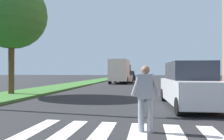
% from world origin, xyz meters
% --- Properties ---
extents(ground_plane, '(140.00, 140.00, 0.00)m').
position_xyz_m(ground_plane, '(0.00, 30.00, 0.00)').
color(ground_plane, '#262628').
extents(crosswalk, '(5.85, 2.20, 0.01)m').
position_xyz_m(crosswalk, '(0.00, 8.03, 0.00)').
color(crosswalk, silver).
rests_on(crosswalk, ground_plane).
extents(median_strip, '(3.36, 64.00, 0.15)m').
position_xyz_m(median_strip, '(-7.97, 28.00, 0.07)').
color(median_strip, '#386B2D').
rests_on(median_strip, ground_plane).
extents(tree_mid, '(4.44, 4.44, 7.30)m').
position_xyz_m(tree_mid, '(-8.32, 14.90, 5.21)').
color(tree_mid, '#4C3823').
rests_on(tree_mid, median_strip).
extents(traffic_light_gantry, '(9.17, 0.30, 6.00)m').
position_xyz_m(traffic_light_gantry, '(-3.88, 10.49, 4.37)').
color(traffic_light_gantry, gold).
rests_on(traffic_light_gantry, median_strip).
extents(pedestrian_performer, '(0.75, 0.28, 1.69)m').
position_xyz_m(pedestrian_performer, '(0.18, 8.27, 0.93)').
color(pedestrian_performer, gray).
rests_on(pedestrian_performer, ground_plane).
extents(suv_crossing, '(2.24, 4.71, 1.97)m').
position_xyz_m(suv_crossing, '(2.06, 12.43, 0.93)').
color(suv_crossing, '#B7B7BC').
rests_on(suv_crossing, ground_plane).
extents(sedan_midblock, '(2.06, 4.62, 1.71)m').
position_xyz_m(sedan_midblock, '(-2.75, 33.06, 0.79)').
color(sedan_midblock, silver).
rests_on(sedan_midblock, ground_plane).
extents(sedan_distant, '(2.06, 4.53, 1.68)m').
position_xyz_m(sedan_distant, '(-2.88, 41.19, 0.78)').
color(sedan_distant, black).
rests_on(sedan_distant, ground_plane).
extents(truck_box_delivery, '(2.40, 6.20, 3.10)m').
position_xyz_m(truck_box_delivery, '(-3.31, 30.34, 1.63)').
color(truck_box_delivery, black).
rests_on(truck_box_delivery, ground_plane).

